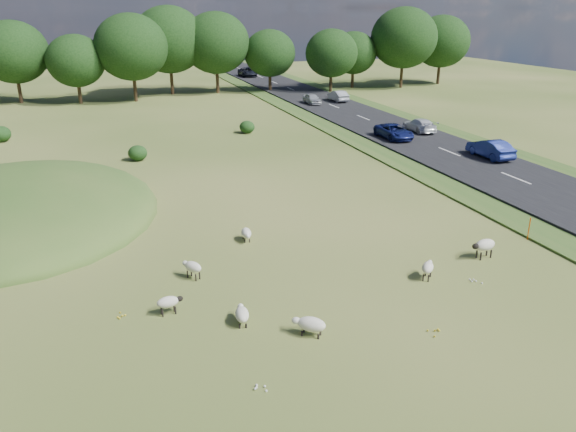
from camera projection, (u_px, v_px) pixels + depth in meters
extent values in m
plane|color=#37541A|center=(198.00, 163.00, 43.50)|extent=(160.00, 160.00, 0.00)
ellipsoid|color=#33561E|center=(18.00, 214.00, 32.80)|extent=(16.00, 20.00, 4.00)
cube|color=black|center=(372.00, 122.00, 58.34)|extent=(8.00, 150.00, 0.25)
cylinder|color=black|center=(19.00, 88.00, 70.27)|extent=(0.44, 0.44, 3.61)
ellipsoid|color=black|center=(13.00, 52.00, 68.74)|extent=(8.41, 8.41, 7.57)
cylinder|color=black|center=(79.00, 91.00, 70.01)|extent=(0.44, 0.44, 3.02)
ellipsoid|color=black|center=(76.00, 61.00, 68.73)|extent=(7.04, 7.04, 6.34)
cylinder|color=black|center=(135.00, 86.00, 71.48)|extent=(0.44, 0.44, 3.90)
ellipsoid|color=black|center=(131.00, 47.00, 69.82)|extent=(9.09, 9.09, 8.18)
cylinder|color=black|center=(172.00, 79.00, 77.39)|extent=(0.44, 0.44, 4.22)
ellipsoid|color=black|center=(169.00, 40.00, 75.60)|extent=(9.85, 9.85, 8.86)
cylinder|color=black|center=(217.00, 79.00, 78.45)|extent=(0.44, 0.44, 3.94)
ellipsoid|color=black|center=(216.00, 43.00, 76.77)|extent=(9.20, 9.20, 8.28)
cylinder|color=black|center=(270.00, 81.00, 80.00)|extent=(0.44, 0.44, 3.09)
ellipsoid|color=black|center=(270.00, 53.00, 78.68)|extent=(7.20, 7.20, 6.48)
cylinder|color=black|center=(331.00, 81.00, 79.22)|extent=(0.44, 0.44, 3.12)
ellipsoid|color=black|center=(331.00, 53.00, 77.88)|extent=(7.29, 7.29, 6.56)
cylinder|color=black|center=(353.00, 78.00, 84.16)|extent=(0.44, 0.44, 2.93)
ellipsoid|color=black|center=(353.00, 53.00, 82.91)|extent=(6.84, 6.84, 6.16)
cylinder|color=black|center=(402.00, 73.00, 83.99)|extent=(0.44, 0.44, 4.16)
ellipsoid|color=black|center=(404.00, 38.00, 82.22)|extent=(9.71, 9.71, 8.74)
cylinder|color=black|center=(439.00, 72.00, 88.09)|extent=(0.44, 0.44, 3.74)
ellipsoid|color=black|center=(441.00, 41.00, 86.50)|extent=(8.72, 8.72, 7.84)
ellipsoid|color=black|center=(138.00, 153.00, 43.99)|extent=(1.48, 1.48, 1.21)
ellipsoid|color=black|center=(247.00, 127.00, 53.64)|extent=(1.45, 1.45, 1.19)
ellipsoid|color=black|center=(1.00, 134.00, 50.12)|extent=(1.74, 1.74, 1.42)
cylinder|color=#D8590C|center=(529.00, 229.00, 28.92)|extent=(0.06, 0.06, 1.20)
ellipsoid|color=beige|center=(311.00, 324.00, 20.43)|extent=(1.19, 1.10, 0.55)
ellipsoid|color=silver|center=(296.00, 321.00, 20.59)|extent=(0.43, 0.42, 0.27)
cylinder|color=black|center=(302.00, 334.00, 20.54)|extent=(0.08, 0.08, 0.20)
cylinder|color=black|center=(304.00, 330.00, 20.78)|extent=(0.08, 0.08, 0.20)
cylinder|color=black|center=(318.00, 336.00, 20.35)|extent=(0.08, 0.08, 0.20)
cylinder|color=black|center=(320.00, 333.00, 20.59)|extent=(0.08, 0.08, 0.20)
ellipsoid|color=beige|center=(168.00, 302.00, 21.84)|extent=(0.92, 0.56, 0.45)
ellipsoid|color=black|center=(180.00, 299.00, 22.02)|extent=(0.31, 0.24, 0.22)
cylinder|color=black|center=(174.00, 308.00, 22.17)|extent=(0.06, 0.06, 0.32)
cylinder|color=black|center=(176.00, 310.00, 21.99)|extent=(0.06, 0.06, 0.32)
cylinder|color=black|center=(161.00, 311.00, 21.97)|extent=(0.06, 0.06, 0.32)
cylinder|color=black|center=(163.00, 313.00, 21.78)|extent=(0.06, 0.06, 0.32)
ellipsoid|color=beige|center=(242.00, 314.00, 21.18)|extent=(0.65, 1.03, 0.49)
ellipsoid|color=silver|center=(241.00, 307.00, 21.65)|extent=(0.28, 0.35, 0.25)
cylinder|color=black|center=(238.00, 319.00, 21.54)|extent=(0.07, 0.07, 0.18)
cylinder|color=black|center=(245.00, 318.00, 21.58)|extent=(0.07, 0.07, 0.18)
cylinder|color=black|center=(240.00, 326.00, 21.02)|extent=(0.07, 0.07, 0.18)
cylinder|color=black|center=(246.00, 326.00, 21.06)|extent=(0.07, 0.07, 0.18)
ellipsoid|color=beige|center=(485.00, 245.00, 26.75)|extent=(1.16, 0.71, 0.56)
ellipsoid|color=black|center=(476.00, 246.00, 26.49)|extent=(0.39, 0.31, 0.28)
cylinder|color=black|center=(481.00, 256.00, 26.67)|extent=(0.08, 0.08, 0.40)
cylinder|color=black|center=(477.00, 254.00, 26.90)|extent=(0.08, 0.08, 0.40)
cylinder|color=black|center=(491.00, 254.00, 26.93)|extent=(0.08, 0.08, 0.40)
cylinder|color=black|center=(487.00, 252.00, 27.16)|extent=(0.08, 0.08, 0.40)
ellipsoid|color=beige|center=(193.00, 267.00, 24.74)|extent=(0.91, 1.03, 0.47)
ellipsoid|color=silver|center=(185.00, 263.00, 25.02)|extent=(0.35, 0.37, 0.24)
cylinder|color=black|center=(188.00, 274.00, 24.95)|extent=(0.07, 0.07, 0.33)
cylinder|color=black|center=(191.00, 272.00, 25.12)|extent=(0.07, 0.07, 0.33)
cylinder|color=black|center=(196.00, 278.00, 24.64)|extent=(0.07, 0.07, 0.33)
cylinder|color=black|center=(200.00, 276.00, 24.81)|extent=(0.07, 0.07, 0.33)
ellipsoid|color=beige|center=(246.00, 233.00, 28.85)|extent=(0.59, 0.99, 0.49)
ellipsoid|color=silver|center=(248.00, 236.00, 28.37)|extent=(0.26, 0.33, 0.24)
cylinder|color=black|center=(250.00, 241.00, 28.74)|extent=(0.07, 0.07, 0.18)
cylinder|color=black|center=(245.00, 241.00, 28.69)|extent=(0.07, 0.07, 0.18)
cylinder|color=black|center=(248.00, 237.00, 29.25)|extent=(0.07, 0.07, 0.18)
cylinder|color=black|center=(243.00, 237.00, 29.20)|extent=(0.07, 0.07, 0.18)
ellipsoid|color=beige|center=(428.00, 267.00, 24.70)|extent=(0.96, 0.99, 0.46)
ellipsoid|color=silver|center=(430.00, 262.00, 25.11)|extent=(0.36, 0.37, 0.23)
cylinder|color=black|center=(425.00, 273.00, 25.11)|extent=(0.07, 0.07, 0.33)
cylinder|color=black|center=(431.00, 274.00, 25.02)|extent=(0.07, 0.07, 0.33)
cylinder|color=black|center=(423.00, 278.00, 24.65)|extent=(0.07, 0.07, 0.33)
cylinder|color=black|center=(428.00, 278.00, 24.57)|extent=(0.07, 0.07, 0.33)
imported|color=#9C9EA4|center=(255.00, 67.00, 105.23)|extent=(1.85, 4.54, 1.32)
imported|color=navy|center=(394.00, 131.00, 50.30)|extent=(2.10, 4.54, 1.26)
imported|color=#AEB1B6|center=(312.00, 99.00, 68.54)|extent=(1.44, 3.58, 1.22)
imported|color=#9A9CA1|center=(338.00, 96.00, 70.45)|extent=(1.41, 4.04, 1.33)
imported|color=black|center=(247.00, 72.00, 95.94)|extent=(2.40, 5.21, 1.45)
imported|color=white|center=(419.00, 125.00, 53.23)|extent=(1.72, 4.24, 1.23)
imported|color=navy|center=(490.00, 149.00, 43.85)|extent=(1.52, 4.35, 1.43)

